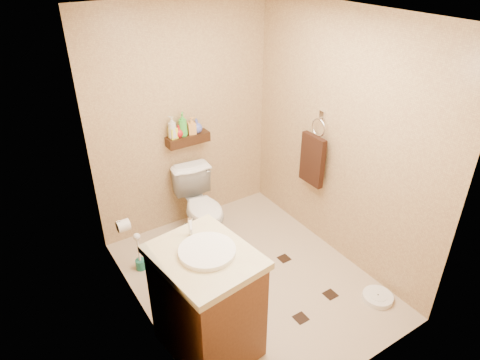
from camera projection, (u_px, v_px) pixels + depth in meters
ground at (250, 279)px, 4.10m from camera, size 2.50×2.50×0.00m
wall_back at (183, 121)px, 4.41m from camera, size 2.00×0.04×2.40m
wall_front at (367, 250)px, 2.59m from camera, size 2.00×0.04×2.40m
wall_left at (135, 205)px, 3.03m from camera, size 0.04×2.50×2.40m
wall_right at (340, 141)px, 3.97m from camera, size 0.04×2.50×2.40m
ceiling at (254, 13)px, 2.91m from camera, size 2.00×2.50×0.02m
wall_shelf at (188, 139)px, 4.45m from camera, size 0.46×0.14×0.10m
floor_accents at (254, 281)px, 4.07m from camera, size 1.21×1.31×0.01m
toilet at (202, 208)px, 4.50m from camera, size 0.50×0.78×0.75m
vanity at (207, 301)px, 3.20m from camera, size 0.72×0.83×1.08m
bathroom_scale at (378, 297)px, 3.85m from camera, size 0.31×0.31×0.05m
toilet_brush at (140, 257)px, 4.15m from camera, size 0.10×0.10×0.43m
towel_ring at (313, 158)px, 4.24m from camera, size 0.12×0.30×0.76m
toilet_paper at (123, 226)px, 3.83m from camera, size 0.12×0.11×0.12m
bottle_a at (172, 128)px, 4.28m from camera, size 0.13×0.13×0.23m
bottle_b at (173, 131)px, 4.30m from camera, size 0.08×0.08×0.17m
bottle_c at (179, 131)px, 4.34m from camera, size 0.14×0.14×0.13m
bottle_d at (183, 125)px, 4.34m from camera, size 0.13×0.13×0.25m
bottle_e at (192, 126)px, 4.40m from camera, size 0.10×0.10×0.18m
bottle_f at (197, 126)px, 4.43m from camera, size 0.15×0.15×0.15m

